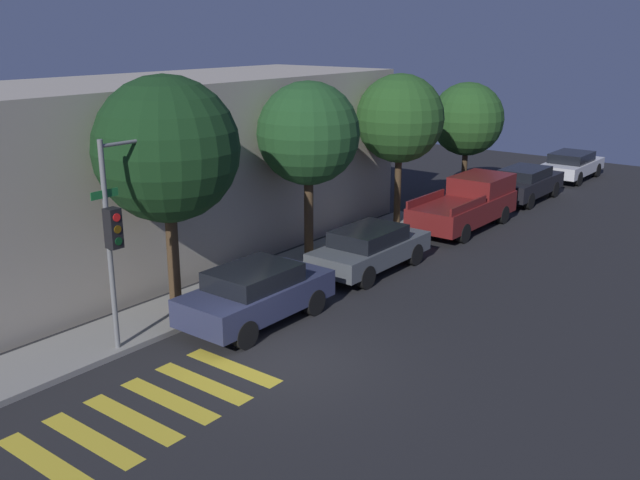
% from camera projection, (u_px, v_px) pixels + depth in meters
% --- Properties ---
extents(ground_plane, '(60.00, 60.00, 0.00)m').
position_uv_depth(ground_plane, '(287.00, 363.00, 16.08)').
color(ground_plane, black).
extents(sidewalk, '(26.00, 1.98, 0.14)m').
position_uv_depth(sidewalk, '(164.00, 316.00, 18.54)').
color(sidewalk, gray).
rests_on(sidewalk, ground).
extents(building_row, '(26.00, 6.00, 5.74)m').
position_uv_depth(building_row, '(57.00, 188.00, 20.33)').
color(building_row, '#A89E8E').
rests_on(building_row, ground).
extents(crosswalk, '(5.05, 2.60, 0.00)m').
position_uv_depth(crosswalk, '(151.00, 409.00, 14.14)').
color(crosswalk, gold).
rests_on(crosswalk, ground).
extents(traffic_light_pole, '(2.49, 0.56, 4.98)m').
position_uv_depth(traffic_light_pole, '(127.00, 210.00, 15.97)').
color(traffic_light_pole, slate).
rests_on(traffic_light_pole, ground).
extents(sedan_near_corner, '(4.21, 1.87, 1.52)m').
position_uv_depth(sedan_near_corner, '(256.00, 293.00, 18.06)').
color(sedan_near_corner, '#2D3351').
rests_on(sedan_near_corner, ground).
extents(sedan_middle, '(4.41, 1.79, 1.41)m').
position_uv_depth(sedan_middle, '(370.00, 248.00, 21.95)').
color(sedan_middle, '#4C5156').
rests_on(sedan_middle, ground).
extents(pickup_truck, '(5.29, 1.99, 1.82)m').
position_uv_depth(pickup_truck, '(468.00, 203.00, 26.84)').
color(pickup_truck, maroon).
rests_on(pickup_truck, ground).
extents(sedan_far_end, '(4.55, 1.80, 1.46)m').
position_uv_depth(sedan_far_end, '(525.00, 183.00, 31.02)').
color(sedan_far_end, black).
rests_on(sedan_far_end, ground).
extents(sedan_tail_of_row, '(4.44, 1.89, 1.36)m').
position_uv_depth(sedan_tail_of_row, '(571.00, 165.00, 35.40)').
color(sedan_tail_of_row, silver).
rests_on(sedan_tail_of_row, ground).
extents(tree_near_corner, '(3.69, 3.69, 6.21)m').
position_uv_depth(tree_near_corner, '(167.00, 150.00, 17.74)').
color(tree_near_corner, '#42301E').
rests_on(tree_near_corner, ground).
extents(tree_midblock, '(3.22, 3.22, 5.74)m').
position_uv_depth(tree_midblock, '(308.00, 134.00, 22.06)').
color(tree_midblock, '#42301E').
rests_on(tree_midblock, ground).
extents(tree_far_end, '(3.25, 3.25, 5.71)m').
position_uv_depth(tree_far_end, '(400.00, 119.00, 26.10)').
color(tree_far_end, '#42301E').
rests_on(tree_far_end, ground).
extents(tree_behind_truck, '(3.11, 3.11, 5.09)m').
position_uv_depth(tree_behind_truck, '(467.00, 119.00, 30.37)').
color(tree_behind_truck, '#42301E').
rests_on(tree_behind_truck, ground).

